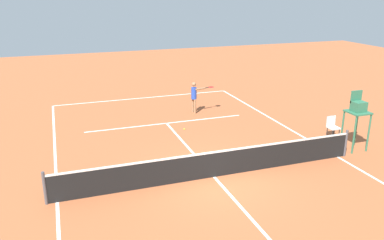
% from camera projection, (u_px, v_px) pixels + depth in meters
% --- Properties ---
extents(ground_plane, '(60.00, 60.00, 0.00)m').
position_uv_depth(ground_plane, '(214.00, 177.00, 13.62)').
color(ground_plane, '#AD5933').
extents(court_lines, '(10.47, 22.21, 0.01)m').
position_uv_depth(court_lines, '(214.00, 177.00, 13.61)').
color(court_lines, white).
rests_on(court_lines, ground).
extents(tennis_net, '(11.07, 0.10, 1.07)m').
position_uv_depth(tennis_net, '(214.00, 164.00, 13.46)').
color(tennis_net, '#4C4C51').
rests_on(tennis_net, ground).
extents(player_serving, '(1.30, 0.45, 1.67)m').
position_uv_depth(player_serving, '(195.00, 95.00, 20.35)').
color(player_serving, '#9E704C').
rests_on(player_serving, ground).
extents(tennis_ball, '(0.07, 0.07, 0.07)m').
position_uv_depth(tennis_ball, '(184.00, 129.00, 18.18)').
color(tennis_ball, '#CCE033').
rests_on(tennis_ball, ground).
extents(umpire_chair, '(0.80, 0.80, 2.41)m').
position_uv_depth(umpire_chair, '(358.00, 111.00, 15.49)').
color(umpire_chair, '#2D6B4C').
rests_on(umpire_chair, ground).
extents(courtside_chair_mid, '(0.44, 0.46, 0.95)m').
position_uv_depth(courtside_chair_mid, '(333.00, 126.00, 17.06)').
color(courtside_chair_mid, '#262626').
rests_on(courtside_chair_mid, ground).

